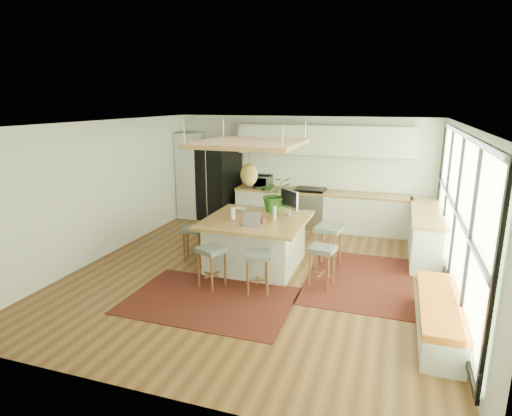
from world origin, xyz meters
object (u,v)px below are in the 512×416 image
(microwave, at_px, (260,180))
(fridge, at_px, (217,185))
(stool_right_front, at_px, (322,266))
(stool_right_back, at_px, (328,249))
(stool_left_side, at_px, (194,243))
(stool_near_left, at_px, (212,267))
(monitor, at_px, (289,202))
(island_plant, at_px, (274,198))
(stool_near_right, at_px, (257,272))
(island, at_px, (256,242))
(laptop, at_px, (250,219))

(microwave, bearing_deg, fridge, -178.64)
(stool_right_front, height_order, stool_right_back, stool_right_back)
(stool_left_side, bearing_deg, microwave, 81.91)
(stool_near_left, bearing_deg, microwave, 96.33)
(stool_right_front, relative_size, stool_left_side, 1.05)
(stool_right_back, xyz_separation_m, monitor, (-0.79, 0.08, 0.83))
(microwave, bearing_deg, stool_right_front, -56.35)
(stool_left_side, distance_m, island_plant, 1.83)
(stool_near_right, distance_m, stool_right_front, 1.12)
(stool_near_left, relative_size, stool_right_front, 1.00)
(island, bearing_deg, monitor, 42.29)
(stool_near_right, bearing_deg, monitor, 85.65)
(island, relative_size, stool_right_back, 2.33)
(island, xyz_separation_m, stool_right_front, (1.35, -0.52, -0.11))
(island, height_order, stool_near_right, island)
(stool_near_left, bearing_deg, fridge, 112.05)
(island, height_order, microwave, microwave)
(island_plant, bearing_deg, stool_right_back, -12.84)
(stool_near_left, bearing_deg, stool_right_front, 19.42)
(stool_right_front, bearing_deg, microwave, 123.18)
(stool_left_side, distance_m, laptop, 1.52)
(laptop, bearing_deg, microwave, 104.42)
(island_plant, bearing_deg, microwave, 114.87)
(fridge, height_order, monitor, fridge)
(island, relative_size, stool_near_right, 2.70)
(fridge, xyz_separation_m, microwave, (1.16, 0.02, 0.19))
(stool_left_side, relative_size, island_plant, 0.95)
(monitor, xyz_separation_m, microwave, (-1.36, 2.36, -0.07))
(fridge, height_order, microwave, fridge)
(fridge, xyz_separation_m, stool_left_side, (0.74, -2.92, -0.57))
(island, xyz_separation_m, stool_right_back, (1.31, 0.39, -0.11))
(microwave, bearing_deg, laptop, -74.38)
(fridge, xyz_separation_m, monitor, (2.52, -2.34, 0.26))
(stool_near_left, relative_size, stool_near_right, 1.02)
(island, relative_size, stool_near_left, 2.65)
(laptop, distance_m, monitor, 1.04)
(stool_near_left, xyz_separation_m, laptop, (0.45, 0.68, 0.70))
(stool_right_front, bearing_deg, stool_near_right, -148.10)
(stool_right_front, distance_m, laptop, 1.48)
(microwave, bearing_deg, stool_left_side, -97.62)
(island, bearing_deg, stool_near_right, -70.50)
(fridge, relative_size, laptop, 5.99)
(stool_near_left, relative_size, stool_left_side, 1.04)
(stool_right_back, relative_size, stool_left_side, 1.18)
(microwave, bearing_deg, stool_near_left, -83.21)
(island, xyz_separation_m, stool_near_right, (0.39, -1.11, -0.11))
(laptop, relative_size, monitor, 0.63)
(stool_right_front, distance_m, monitor, 1.54)
(island, bearing_deg, stool_right_front, -21.09)
(laptop, xyz_separation_m, island_plant, (0.12, 1.10, 0.16))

